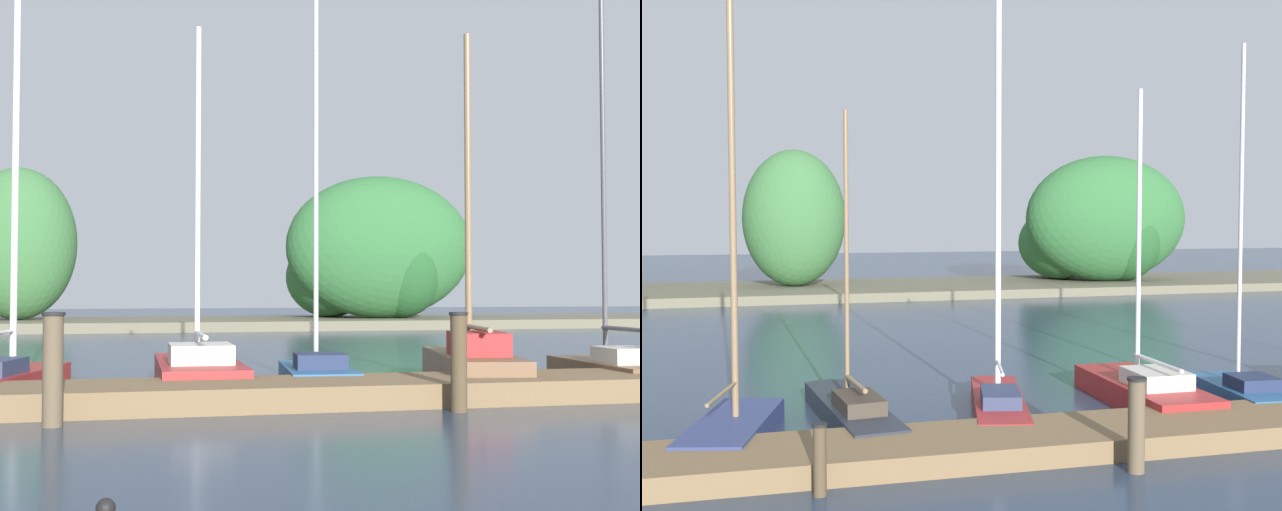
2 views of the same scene
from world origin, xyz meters
TOP-DOWN VIEW (x-y plane):
  - dock_pier at (0.00, 13.01)m, footprint 20.03×1.80m
  - far_shore at (-5.73, 38.32)m, footprint 59.64×8.43m
  - sailboat_1 at (-6.01, 14.80)m, footprint 1.76×3.38m
  - sailboat_2 at (-4.03, 15.45)m, footprint 1.40×4.50m
  - sailboat_3 at (-1.28, 15.30)m, footprint 1.78×4.13m
  - sailboat_4 at (1.74, 15.43)m, footprint 1.35×4.14m
  - sailboat_5 at (3.71, 15.00)m, footprint 1.35×3.08m
  - mooring_piling_1 at (-4.84, 11.88)m, footprint 0.20×0.20m
  - mooring_piling_2 at (-0.32, 11.67)m, footprint 0.28×0.28m

SIDE VIEW (x-z plane):
  - dock_pier at x=0.00m, z-range 0.00..0.35m
  - sailboat_2 at x=-4.03m, z-range -2.53..3.10m
  - sailboat_4 at x=1.74m, z-range -2.78..3.45m
  - sailboat_5 at x=3.71m, z-range -3.22..3.90m
  - sailboat_1 at x=-6.01m, z-range -3.30..4.12m
  - sailboat_3 at x=-1.28m, z-range -3.67..4.58m
  - mooring_piling_1 at x=-4.84m, z-range 0.01..0.98m
  - mooring_piling_2 at x=-0.32m, z-range 0.01..1.40m
  - far_shore at x=-5.73m, z-range -0.66..6.56m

